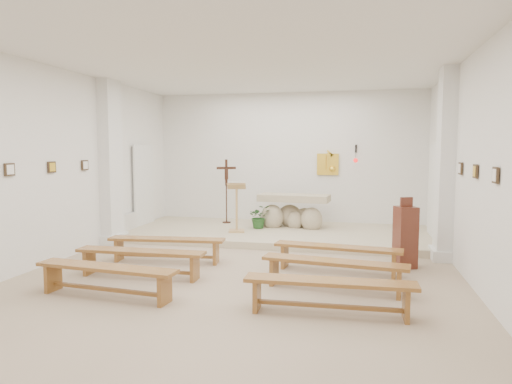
% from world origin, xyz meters
% --- Properties ---
extents(ground, '(7.00, 10.00, 0.00)m').
position_xyz_m(ground, '(0.00, 0.00, 0.00)').
color(ground, tan).
rests_on(ground, ground).
extents(wall_left, '(0.02, 10.00, 3.50)m').
position_xyz_m(wall_left, '(-3.49, 0.00, 1.75)').
color(wall_left, white).
rests_on(wall_left, ground).
extents(wall_right, '(0.02, 10.00, 3.50)m').
position_xyz_m(wall_right, '(3.49, 0.00, 1.75)').
color(wall_right, white).
rests_on(wall_right, ground).
extents(wall_back, '(7.00, 0.02, 3.50)m').
position_xyz_m(wall_back, '(0.00, 4.99, 1.75)').
color(wall_back, white).
rests_on(wall_back, ground).
extents(ceiling, '(7.00, 10.00, 0.02)m').
position_xyz_m(ceiling, '(0.00, 0.00, 3.49)').
color(ceiling, silver).
rests_on(ceiling, wall_back).
extents(sanctuary_platform, '(6.98, 3.00, 0.15)m').
position_xyz_m(sanctuary_platform, '(0.00, 3.50, 0.07)').
color(sanctuary_platform, '#C4B496').
rests_on(sanctuary_platform, ground).
extents(pilaster_left, '(0.26, 0.55, 3.50)m').
position_xyz_m(pilaster_left, '(-3.37, 2.00, 1.75)').
color(pilaster_left, white).
rests_on(pilaster_left, ground).
extents(pilaster_right, '(0.26, 0.55, 3.50)m').
position_xyz_m(pilaster_right, '(3.37, 2.00, 1.75)').
color(pilaster_right, white).
rests_on(pilaster_right, ground).
extents(gold_wall_relief, '(0.55, 0.04, 0.55)m').
position_xyz_m(gold_wall_relief, '(1.05, 4.96, 1.65)').
color(gold_wall_relief, yellow).
rests_on(gold_wall_relief, wall_back).
extents(sanctuary_lamp, '(0.11, 0.36, 0.44)m').
position_xyz_m(sanctuary_lamp, '(1.75, 4.71, 1.81)').
color(sanctuary_lamp, black).
rests_on(sanctuary_lamp, wall_back).
extents(station_frame_left_front, '(0.03, 0.20, 0.20)m').
position_xyz_m(station_frame_left_front, '(-3.47, -0.80, 1.72)').
color(station_frame_left_front, '#382818').
rests_on(station_frame_left_front, wall_left).
extents(station_frame_left_mid, '(0.03, 0.20, 0.20)m').
position_xyz_m(station_frame_left_mid, '(-3.47, 0.20, 1.72)').
color(station_frame_left_mid, '#382818').
rests_on(station_frame_left_mid, wall_left).
extents(station_frame_left_rear, '(0.03, 0.20, 0.20)m').
position_xyz_m(station_frame_left_rear, '(-3.47, 1.20, 1.72)').
color(station_frame_left_rear, '#382818').
rests_on(station_frame_left_rear, wall_left).
extents(station_frame_right_front, '(0.03, 0.20, 0.20)m').
position_xyz_m(station_frame_right_front, '(3.47, -0.80, 1.72)').
color(station_frame_right_front, '#382818').
rests_on(station_frame_right_front, wall_right).
extents(station_frame_right_mid, '(0.03, 0.20, 0.20)m').
position_xyz_m(station_frame_right_mid, '(3.47, 0.20, 1.72)').
color(station_frame_right_mid, '#382818').
rests_on(station_frame_right_mid, wall_right).
extents(station_frame_right_rear, '(0.03, 0.20, 0.20)m').
position_xyz_m(station_frame_right_rear, '(3.47, 1.20, 1.72)').
color(station_frame_right_rear, '#382818').
rests_on(station_frame_right_rear, wall_right).
extents(radiator_left, '(0.10, 0.85, 0.52)m').
position_xyz_m(radiator_left, '(-3.43, 2.70, 0.27)').
color(radiator_left, silver).
rests_on(radiator_left, ground).
extents(radiator_right, '(0.10, 0.85, 0.52)m').
position_xyz_m(radiator_right, '(3.43, 2.70, 0.27)').
color(radiator_right, silver).
rests_on(radiator_right, ground).
extents(altar, '(1.74, 0.82, 0.87)m').
position_xyz_m(altar, '(0.29, 4.02, 0.49)').
color(altar, '#BEB091').
rests_on(altar, sanctuary_platform).
extents(lectern, '(0.48, 0.43, 1.16)m').
position_xyz_m(lectern, '(-0.87, 3.08, 0.72)').
color(lectern, tan).
rests_on(lectern, sanctuary_platform).
extents(crucifix_stand, '(0.47, 0.22, 1.63)m').
position_xyz_m(crucifix_stand, '(-1.46, 4.27, 1.09)').
color(crucifix_stand, '#381D11').
rests_on(crucifix_stand, sanctuary_platform).
extents(potted_plant, '(0.65, 0.63, 0.56)m').
position_xyz_m(potted_plant, '(-0.47, 3.67, 0.43)').
color(potted_plant, '#214F1F').
rests_on(potted_plant, sanctuary_platform).
extents(donation_pedestal, '(0.42, 0.42, 1.22)m').
position_xyz_m(donation_pedestal, '(2.64, 1.24, 0.54)').
color(donation_pedestal, '#572318').
rests_on(donation_pedestal, ground).
extents(bench_left_front, '(2.12, 0.54, 0.44)m').
position_xyz_m(bench_left_front, '(-1.52, 0.67, 0.33)').
color(bench_left_front, brown).
rests_on(bench_left_front, ground).
extents(bench_right_front, '(2.12, 0.58, 0.44)m').
position_xyz_m(bench_right_front, '(1.52, 0.67, 0.33)').
color(bench_right_front, brown).
rests_on(bench_right_front, ground).
extents(bench_left_second, '(2.10, 0.37, 0.44)m').
position_xyz_m(bench_left_second, '(-1.52, -0.35, 0.33)').
color(bench_left_second, brown).
rests_on(bench_left_second, ground).
extents(bench_right_second, '(2.12, 0.61, 0.44)m').
position_xyz_m(bench_right_second, '(1.52, -0.35, 0.33)').
color(bench_right_second, brown).
rests_on(bench_right_second, ground).
extents(bench_left_third, '(2.12, 0.53, 0.44)m').
position_xyz_m(bench_left_third, '(-1.52, -1.36, 0.33)').
color(bench_left_third, brown).
rests_on(bench_left_third, ground).
extents(bench_right_third, '(2.10, 0.39, 0.44)m').
position_xyz_m(bench_right_third, '(1.52, -1.36, 0.33)').
color(bench_right_third, brown).
rests_on(bench_right_third, ground).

